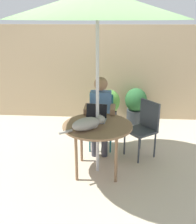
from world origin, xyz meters
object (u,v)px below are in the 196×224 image
object	(u,v)px
cat	(88,124)
potted_plant_by_chair	(110,106)
person_seated	(100,111)
laptop	(96,115)
chair_empty	(145,124)
patio_table	(97,129)
chair_occupied	(101,117)
patio_umbrella	(97,4)
potted_plant_near_fence	(136,104)

from	to	relation	value
cat	potted_plant_by_chair	xyz separation A→B (m)	(0.24, 1.83, -0.36)
person_seated	laptop	xyz separation A→B (m)	(-0.04, -0.48, 0.09)
chair_empty	potted_plant_by_chair	bearing A→B (deg)	117.88
laptop	potted_plant_by_chair	bearing A→B (deg)	83.70
patio_table	chair_empty	size ratio (longest dim) A/B	1.08
person_seated	cat	xyz separation A→B (m)	(-0.11, -0.86, 0.11)
chair_occupied	patio_umbrella	bearing A→B (deg)	-90.00
cat	patio_umbrella	bearing A→B (deg)	57.90
person_seated	potted_plant_by_chair	world-z (taller)	person_seated
patio_umbrella	potted_plant_near_fence	xyz separation A→B (m)	(0.66, 1.99, -1.87)
person_seated	laptop	size ratio (longest dim) A/B	3.80
potted_plant_by_chair	chair_occupied	bearing A→B (deg)	-98.63
patio_umbrella	chair_empty	xyz separation A→B (m)	(0.71, 0.55, -1.74)
patio_table	cat	bearing A→B (deg)	-122.10
patio_umbrella	laptop	bearing A→B (deg)	100.38
cat	potted_plant_near_fence	bearing A→B (deg)	70.33
patio_umbrella	person_seated	distance (m)	1.71
patio_umbrella	chair_occupied	size ratio (longest dim) A/B	2.73
chair_empty	cat	distance (m)	1.14
potted_plant_by_chair	person_seated	bearing A→B (deg)	-97.25
cat	potted_plant_by_chair	bearing A→B (deg)	82.59
chair_empty	person_seated	distance (m)	0.74
potted_plant_by_chair	cat	bearing A→B (deg)	-97.41
patio_table	potted_plant_near_fence	world-z (taller)	potted_plant_near_fence
potted_plant_by_chair	laptop	bearing A→B (deg)	-96.30
laptop	potted_plant_by_chair	world-z (taller)	laptop
chair_empty	patio_table	bearing A→B (deg)	-142.01
cat	patio_table	bearing A→B (deg)	57.90
potted_plant_by_chair	patio_umbrella	bearing A→B (deg)	-94.30
patio_table	patio_umbrella	size ratio (longest dim) A/B	0.40
person_seated	potted_plant_by_chair	size ratio (longest dim) A/B	1.57
chair_empty	laptop	distance (m)	0.86
patio_table	potted_plant_near_fence	distance (m)	2.11
laptop	cat	bearing A→B (deg)	-101.61
laptop	chair_empty	bearing A→B (deg)	25.47
person_seated	chair_empty	bearing A→B (deg)	-9.88
chair_empty	laptop	bearing A→B (deg)	-154.53
patio_table	chair_empty	world-z (taller)	chair_empty
patio_umbrella	patio_table	bearing A→B (deg)	0.00
patio_table	chair_empty	bearing A→B (deg)	37.99
patio_table	person_seated	world-z (taller)	person_seated
patio_umbrella	potted_plant_near_fence	bearing A→B (deg)	71.60
person_seated	potted_plant_by_chair	xyz separation A→B (m)	(0.12, 0.98, -0.25)
patio_umbrella	laptop	world-z (taller)	patio_umbrella
chair_occupied	laptop	world-z (taller)	laptop
patio_umbrella	cat	distance (m)	1.48
chair_empty	patio_umbrella	bearing A→B (deg)	-142.01
chair_empty	chair_occupied	bearing A→B (deg)	158.31
cat	potted_plant_near_fence	distance (m)	2.34
patio_table	patio_umbrella	world-z (taller)	patio_umbrella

